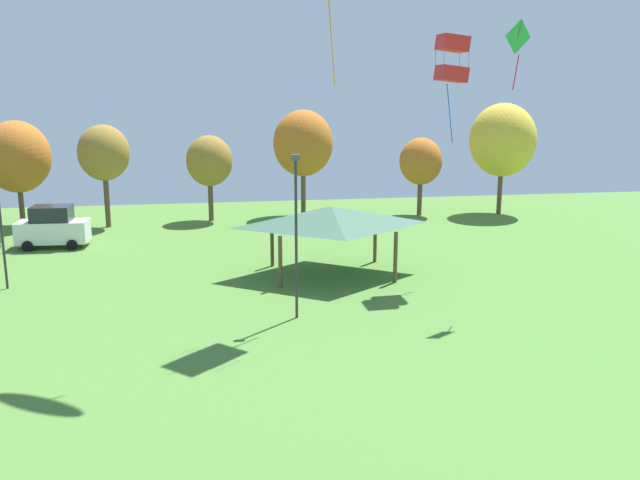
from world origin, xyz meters
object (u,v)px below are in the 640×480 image
object	(u,v)px
kite_flying_4	(518,40)
treeline_tree_6	(503,140)
light_post_2	(0,210)
kite_flying_1	(452,59)
treeline_tree_1	(17,157)
parked_car_second_from_left	(53,227)
treeline_tree_2	(104,153)
treeline_tree_5	(421,162)
light_post_1	(296,229)
treeline_tree_3	(209,161)
park_pavilion	(331,216)
treeline_tree_4	(303,143)

from	to	relation	value
kite_flying_4	treeline_tree_6	bearing A→B (deg)	66.51
kite_flying_4	light_post_2	distance (m)	24.88
kite_flying_1	treeline_tree_1	size ratio (longest dim) A/B	0.70
parked_car_second_from_left	treeline_tree_2	distance (m)	7.60
kite_flying_1	light_post_2	bearing A→B (deg)	176.28
treeline_tree_2	treeline_tree_5	bearing A→B (deg)	2.14
kite_flying_4	parked_car_second_from_left	size ratio (longest dim) A/B	0.70
light_post_1	treeline_tree_5	bearing A→B (deg)	60.86
parked_car_second_from_left	treeline_tree_2	size ratio (longest dim) A/B	0.59
kite_flying_4	light_post_2	world-z (taller)	kite_flying_4
treeline_tree_3	treeline_tree_5	size ratio (longest dim) A/B	1.05
kite_flying_4	treeline_tree_1	world-z (taller)	kite_flying_4
park_pavilion	light_post_2	bearing A→B (deg)	-179.65
kite_flying_4	kite_flying_1	bearing A→B (deg)	108.35
kite_flying_4	treeline_tree_5	world-z (taller)	kite_flying_4
treeline_tree_6	treeline_tree_2	bearing A→B (deg)	-179.26
treeline_tree_1	light_post_1	bearing A→B (deg)	-53.86
park_pavilion	treeline_tree_3	distance (m)	17.27
treeline_tree_4	treeline_tree_2	bearing A→B (deg)	-172.43
treeline_tree_2	treeline_tree_5	size ratio (longest dim) A/B	1.20
kite_flying_1	treeline_tree_4	world-z (taller)	kite_flying_1
treeline_tree_3	treeline_tree_6	world-z (taller)	treeline_tree_6
treeline_tree_2	treeline_tree_5	world-z (taller)	treeline_tree_2
light_post_2	treeline_tree_4	size ratio (longest dim) A/B	0.86
parked_car_second_from_left	treeline_tree_4	bearing A→B (deg)	28.06
light_post_2	parked_car_second_from_left	bearing A→B (deg)	87.82
treeline_tree_2	treeline_tree_1	bearing A→B (deg)	169.83
treeline_tree_3	treeline_tree_4	world-z (taller)	treeline_tree_4
park_pavilion	treeline_tree_1	bearing A→B (deg)	140.26
treeline_tree_5	kite_flying_1	bearing A→B (deg)	-103.62
kite_flying_4	treeline_tree_4	size ratio (longest dim) A/B	0.37
parked_car_second_from_left	treeline_tree_5	xyz separation A→B (m)	(25.48, 6.91, 2.87)
treeline_tree_4	treeline_tree_5	distance (m)	9.06
parked_car_second_from_left	treeline_tree_2	bearing A→B (deg)	70.66
light_post_2	treeline_tree_2	xyz separation A→B (m)	(2.77, 15.00, 1.31)
treeline_tree_1	treeline_tree_5	world-z (taller)	treeline_tree_1
kite_flying_1	treeline_tree_2	world-z (taller)	kite_flying_1
treeline_tree_3	treeline_tree_6	xyz separation A→B (m)	(22.16, -0.84, 1.32)
treeline_tree_1	treeline_tree_6	distance (m)	35.32
treeline_tree_1	treeline_tree_6	world-z (taller)	treeline_tree_6
treeline_tree_5	kite_flying_4	bearing A→B (deg)	-97.47
parked_car_second_from_left	treeline_tree_6	world-z (taller)	treeline_tree_6
treeline_tree_3	treeline_tree_6	size ratio (longest dim) A/B	0.74
park_pavilion	treeline_tree_1	xyz separation A→B (m)	(-19.21, 15.97, 1.83)
treeline_tree_3	treeline_tree_4	bearing A→B (deg)	5.43
kite_flying_1	kite_flying_4	world-z (taller)	kite_flying_4
treeline_tree_5	treeline_tree_1	bearing A→B (deg)	179.59
treeline_tree_1	treeline_tree_5	bearing A→B (deg)	-0.41
parked_car_second_from_left	light_post_1	world-z (taller)	light_post_1
kite_flying_1	treeline_tree_5	distance (m)	19.02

